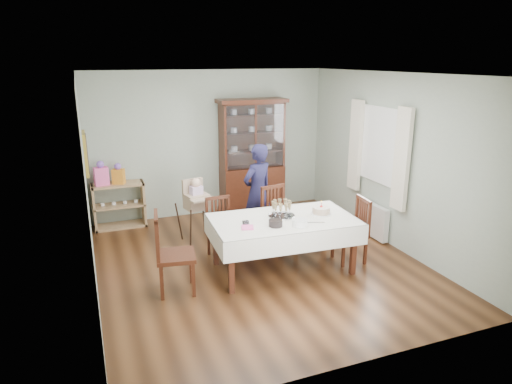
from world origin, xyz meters
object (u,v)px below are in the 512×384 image
chair_far_right (279,232)px  birthday_cake (321,211)px  chair_end_left (175,268)px  champagne_tray (282,212)px  chair_end_right (350,243)px  chair_far_left (222,240)px  gift_bag_orange (118,175)px  sideboard (119,205)px  gift_bag_pink (101,174)px  high_chair (197,217)px  china_cabinet (252,155)px  dining_table (283,244)px  woman (258,192)px

chair_far_right → birthday_cake: bearing=-72.5°
chair_end_left → champagne_tray: chair_end_left is taller
champagne_tray → birthday_cake: bearing=-10.3°
chair_end_right → birthday_cake: 0.71m
chair_far_left → chair_end_left: (-0.87, -0.81, 0.05)m
gift_bag_orange → chair_end_left: bearing=-81.1°
sideboard → gift_bag_pink: 0.64m
sideboard → chair_end_left: chair_end_left is taller
chair_end_left → gift_bag_orange: (-0.42, 2.66, 0.65)m
chair_far_right → sideboard: bearing=128.2°
chair_far_left → high_chair: size_ratio=0.85×
high_chair → birthday_cake: high_chair is taller
chair_far_right → birthday_cake: chair_far_right is taller
chair_far_right → chair_end_right: bearing=-52.9°
chair_end_right → champagne_tray: bearing=-95.0°
birthday_cake → gift_bag_orange: gift_bag_orange is taller
chair_end_left → high_chair: high_chair is taller
china_cabinet → champagne_tray: size_ratio=5.73×
dining_table → gift_bag_pink: bearing=131.2°
birthday_cake → chair_far_right: bearing=118.2°
chair_far_right → high_chair: size_ratio=0.94×
champagne_tray → gift_bag_orange: size_ratio=1.04×
high_chair → gift_bag_pink: bearing=129.2°
dining_table → chair_far_left: (-0.68, 0.72, -0.12)m
birthday_cake → gift_bag_orange: 3.64m
chair_end_right → champagne_tray: 1.19m
chair_end_right → gift_bag_orange: size_ratio=2.62×
woman → gift_bag_orange: 2.46m
sideboard → high_chair: size_ratio=0.85×
woman → gift_bag_orange: bearing=-55.0°
chair_far_left → dining_table: bearing=-49.4°
dining_table → chair_far_left: chair_far_left is taller
dining_table → sideboard: (-2.00, 2.59, 0.02)m
dining_table → high_chair: size_ratio=1.94×
chair_far_left → chair_end_left: chair_end_left is taller
chair_far_right → chair_end_right: size_ratio=1.05×
champagne_tray → woman: bearing=85.6°
dining_table → chair_end_right: size_ratio=2.15×
sideboard → birthday_cake: 3.69m
gift_bag_orange → woman: bearing=-32.5°
gift_bag_pink → birthday_cake: bearing=-42.4°
chair_far_left → birthday_cake: (1.26, -0.74, 0.54)m
chair_end_right → china_cabinet: bearing=-163.2°
woman → china_cabinet: bearing=-129.3°
chair_end_left → birthday_cake: size_ratio=3.69×
chair_end_left → champagne_tray: (1.56, 0.18, 0.52)m
sideboard → china_cabinet: bearing=-0.5°
birthday_cake → high_chair: bearing=134.6°
woman → high_chair: bearing=-34.6°
dining_table → gift_bag_orange: bearing=127.5°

